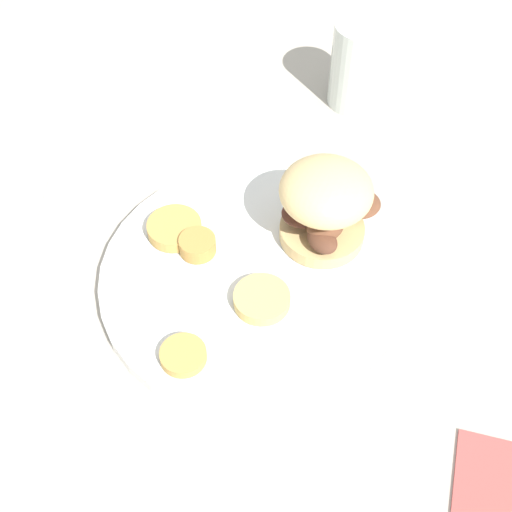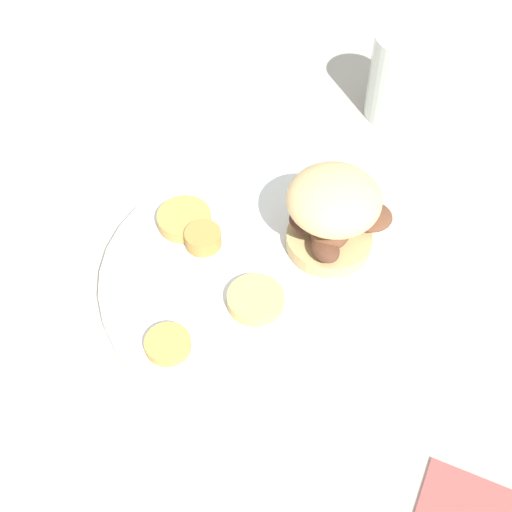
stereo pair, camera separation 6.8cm
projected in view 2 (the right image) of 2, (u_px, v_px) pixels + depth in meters
ground_plane at (256, 282)px, 0.71m from camera, size 4.00×4.00×0.00m
dinner_plate at (256, 277)px, 0.70m from camera, size 0.31×0.31×0.02m
sandwich at (333, 212)px, 0.68m from camera, size 0.09×0.11×0.09m
potato_round_0 at (184, 219)px, 0.73m from camera, size 0.06×0.06×0.01m
potato_round_1 at (168, 344)px, 0.64m from camera, size 0.04×0.04×0.01m
potato_round_2 at (203, 238)px, 0.72m from camera, size 0.04×0.04×0.02m
potato_round_3 at (257, 300)px, 0.67m from camera, size 0.05×0.05×0.01m
fork at (62, 202)px, 0.78m from camera, size 0.17×0.05×0.00m
drinking_glass at (398, 76)px, 0.83m from camera, size 0.07×0.07×0.11m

